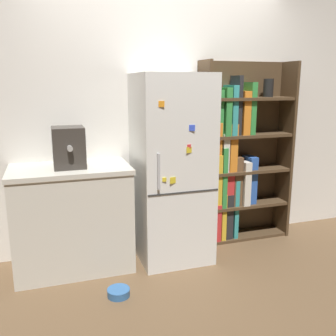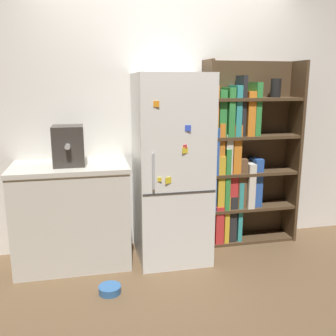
{
  "view_description": "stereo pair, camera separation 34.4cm",
  "coord_description": "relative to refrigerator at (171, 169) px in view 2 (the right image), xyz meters",
  "views": [
    {
      "loc": [
        -1.07,
        -3.04,
        1.61
      ],
      "look_at": [
        -0.02,
        0.15,
        0.85
      ],
      "focal_mm": 40.0,
      "sensor_mm": 36.0,
      "label": 1
    },
    {
      "loc": [
        -0.74,
        -3.13,
        1.61
      ],
      "look_at": [
        -0.02,
        0.15,
        0.85
      ],
      "focal_mm": 40.0,
      "sensor_mm": 36.0,
      "label": 2
    }
  ],
  "objects": [
    {
      "name": "ground_plane",
      "position": [
        0.0,
        -0.12,
        -0.85
      ],
      "size": [
        16.0,
        16.0,
        0.0
      ],
      "primitive_type": "plane",
      "color": "brown"
    },
    {
      "name": "wall_back",
      "position": [
        0.0,
        0.35,
        0.45
      ],
      "size": [
        8.0,
        0.05,
        2.6
      ],
      "color": "white",
      "rests_on": "ground_plane"
    },
    {
      "name": "refrigerator",
      "position": [
        0.0,
        0.0,
        0.0
      ],
      "size": [
        0.64,
        0.68,
        1.7
      ],
      "color": "white",
      "rests_on": "ground_plane"
    },
    {
      "name": "bookshelf",
      "position": [
        0.74,
        0.2,
        -0.01
      ],
      "size": [
        0.97,
        0.3,
        1.83
      ],
      "color": "#4C3823",
      "rests_on": "ground_plane"
    },
    {
      "name": "kitchen_counter",
      "position": [
        -0.9,
        0.04,
        -0.39
      ],
      "size": [
        1.0,
        0.6,
        0.92
      ],
      "color": "beige",
      "rests_on": "ground_plane"
    },
    {
      "name": "espresso_machine",
      "position": [
        -0.9,
        0.02,
        0.24
      ],
      "size": [
        0.26,
        0.32,
        0.34
      ],
      "color": "#38332D",
      "rests_on": "kitchen_counter"
    },
    {
      "name": "pet_bowl",
      "position": [
        -0.62,
        -0.56,
        -0.82
      ],
      "size": [
        0.18,
        0.18,
        0.06
      ],
      "color": "#3366A5",
      "rests_on": "ground_plane"
    }
  ]
}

